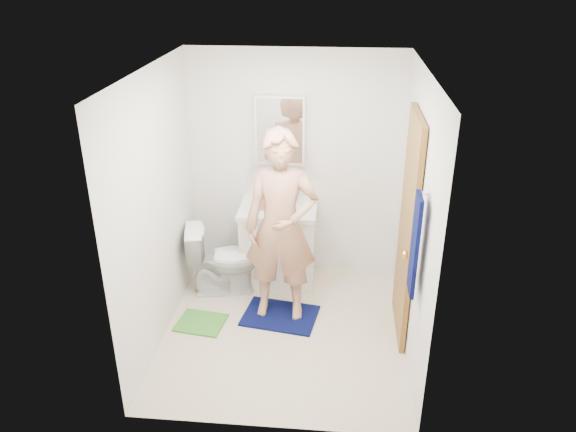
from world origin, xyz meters
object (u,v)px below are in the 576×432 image
object	(u,v)px
toilet	(224,259)
man	(281,227)
towel	(415,245)
toothbrush_cup	(291,197)
medicine_cabinet	(280,130)
soap_dispenser	(263,200)
vanity_cabinet	(279,246)

from	to	relation	value
toilet	man	size ratio (longest dim) A/B	0.40
towel	toothbrush_cup	bearing A→B (deg)	123.08
toothbrush_cup	medicine_cabinet	bearing A→B (deg)	144.59
soap_dispenser	medicine_cabinet	bearing A→B (deg)	62.83
soap_dispenser	man	size ratio (longest dim) A/B	0.10
towel	toothbrush_cup	world-z (taller)	towel
vanity_cabinet	medicine_cabinet	distance (m)	1.22
soap_dispenser	man	world-z (taller)	man
medicine_cabinet	toothbrush_cup	xyz separation A→B (m)	(0.12, -0.09, -0.70)
vanity_cabinet	soap_dispenser	size ratio (longest dim) A/B	4.25
vanity_cabinet	toilet	distance (m)	0.61
vanity_cabinet	soap_dispenser	xyz separation A→B (m)	(-0.15, -0.07, 0.54)
toothbrush_cup	man	world-z (taller)	man
towel	man	size ratio (longest dim) A/B	0.44
vanity_cabinet	toilet	size ratio (longest dim) A/B	1.08
towel	man	distance (m)	1.40
towel	man	bearing A→B (deg)	142.54
toilet	vanity_cabinet	bearing A→B (deg)	-73.65
vanity_cabinet	toothbrush_cup	distance (m)	0.54
toothbrush_cup	vanity_cabinet	bearing A→B (deg)	-131.80
towel	soap_dispenser	size ratio (longest dim) A/B	4.25
toothbrush_cup	man	size ratio (longest dim) A/B	0.07
toilet	toothbrush_cup	distance (m)	0.95
man	towel	bearing A→B (deg)	-36.63
towel	toothbrush_cup	size ratio (longest dim) A/B	5.81
vanity_cabinet	man	size ratio (longest dim) A/B	0.44
toilet	soap_dispenser	xyz separation A→B (m)	(0.39, 0.22, 0.57)
towel	toilet	world-z (taller)	towel
vanity_cabinet	toilet	xyz separation A→B (m)	(-0.54, -0.28, -0.03)
medicine_cabinet	toilet	bearing A→B (deg)	-136.65
vanity_cabinet	towel	size ratio (longest dim) A/B	1.00
toilet	towel	bearing A→B (deg)	-136.36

